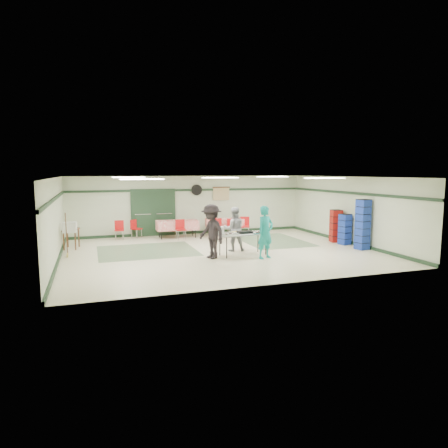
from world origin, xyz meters
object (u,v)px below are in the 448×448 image
object	(u,v)px
serving_table	(243,235)
chair_c	(245,224)
volunteer_grey	(234,229)
volunteer_teal	(265,232)
volunteer_dark	(211,232)
office_printer	(70,227)
chair_d	(181,227)
printer_table	(71,232)
chair_loose_a	(135,227)
crate_stack_blue_b	(363,225)
chair_b	(217,226)
dining_table_b	(177,225)
chair_loose_b	(119,228)
crate_stack_blue_a	(345,229)
crate_stack_red	(336,226)
dining_table_a	(225,223)
broom	(66,234)
chair_a	(232,226)

from	to	relation	value
serving_table	chair_c	world-z (taller)	chair_c
volunteer_grey	volunteer_teal	bearing A→B (deg)	120.73
volunteer_dark	office_printer	bearing A→B (deg)	-138.38
volunteer_grey	chair_d	world-z (taller)	volunteer_grey
printer_table	office_printer	size ratio (longest dim) A/B	1.88
volunteer_grey	chair_loose_a	bearing A→B (deg)	-41.64
volunteer_grey	crate_stack_blue_b	world-z (taller)	crate_stack_blue_b
chair_b	chair_c	distance (m)	1.31
dining_table_b	chair_loose_b	distance (m)	2.49
crate_stack_blue_b	crate_stack_blue_a	bearing A→B (deg)	90.00
crate_stack_blue_a	printer_table	world-z (taller)	crate_stack_blue_a
dining_table_b	serving_table	bearing A→B (deg)	-70.30
serving_table	chair_b	xyz separation A→B (m)	(0.27, 3.82, -0.20)
crate_stack_red	dining_table_a	bearing A→B (deg)	139.69
crate_stack_red	printer_table	bearing A→B (deg)	169.19
serving_table	office_printer	bearing A→B (deg)	152.40
serving_table	crate_stack_blue_b	world-z (taller)	crate_stack_blue_b
volunteer_grey	crate_stack_blue_a	size ratio (longest dim) A/B	1.31
crate_stack_red	broom	distance (m)	10.39
dining_table_a	chair_c	world-z (taller)	chair_c
volunteer_grey	volunteer_dark	xyz separation A→B (m)	(-1.15, -0.95, 0.10)
dining_table_a	chair_b	bearing A→B (deg)	-124.26
chair_a	crate_stack_blue_a	size ratio (longest dim) A/B	0.65
dining_table_b	crate_stack_blue_a	xyz separation A→B (m)	(5.97, -3.82, 0.05)
volunteer_grey	crate_stack_blue_b	xyz separation A→B (m)	(4.62, -1.29, 0.13)
serving_table	chair_loose_b	distance (m)	6.06
volunteer_dark	chair_a	size ratio (longest dim) A/B	2.26
chair_a	chair_b	world-z (taller)	chair_b
volunteer_dark	serving_table	bearing A→B (deg)	78.27
serving_table	printer_table	xyz separation A→B (m)	(-5.73, 3.16, -0.09)
chair_a	chair_b	size ratio (longest dim) A/B	0.95
volunteer_grey	chair_b	xyz separation A→B (m)	(0.31, 3.03, -0.29)
office_printer	volunteer_grey	bearing A→B (deg)	-10.95
chair_b	broom	world-z (taller)	broom
chair_loose_a	office_printer	distance (m)	3.63
chair_loose_b	broom	xyz separation A→B (m)	(-1.94, -3.03, 0.28)
chair_b	chair_loose_a	world-z (taller)	chair_b
dining_table_a	chair_a	size ratio (longest dim) A/B	2.22
chair_c	chair_d	world-z (taller)	chair_c
chair_loose_b	office_printer	size ratio (longest dim) A/B	1.78
chair_a	crate_stack_red	world-z (taller)	crate_stack_red
chair_loose_b	chair_c	bearing A→B (deg)	-2.98
volunteer_teal	crate_stack_blue_b	distance (m)	4.07
dining_table_a	chair_loose_b	distance (m)	4.68
crate_stack_blue_a	volunteer_dark	bearing A→B (deg)	-172.70
chair_d	volunteer_grey	bearing A→B (deg)	-66.67
chair_a	broom	bearing A→B (deg)	-153.80
chair_a	chair_loose_b	bearing A→B (deg)	178.29
volunteer_dark	crate_stack_red	bearing A→B (deg)	83.49
dining_table_a	chair_a	distance (m)	0.59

